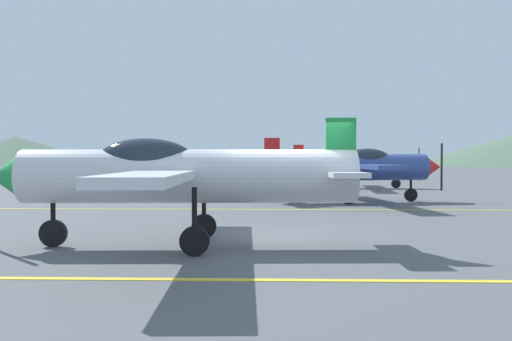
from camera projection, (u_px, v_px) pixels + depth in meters
name	position (u px, v px, depth m)	size (l,w,h in m)	color
ground_plane	(289.00, 241.00, 11.63)	(400.00, 400.00, 0.00)	#54565B
apron_line_near	(296.00, 280.00, 7.90)	(80.00, 0.16, 0.01)	yellow
apron_line_far	(282.00, 210.00, 18.77)	(80.00, 0.16, 0.01)	yellow
airplane_near	(175.00, 174.00, 10.91)	(7.51, 8.65, 2.59)	silver
airplane_mid	(353.00, 166.00, 22.05)	(7.57, 8.67, 2.59)	#33478C
airplane_far	(354.00, 164.00, 32.46)	(7.53, 8.66, 2.59)	white
airplane_back	(212.00, 163.00, 38.54)	(7.55, 8.67, 2.59)	white
hill_left	(15.00, 151.00, 141.81)	(51.97, 51.97, 7.44)	#4C6651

